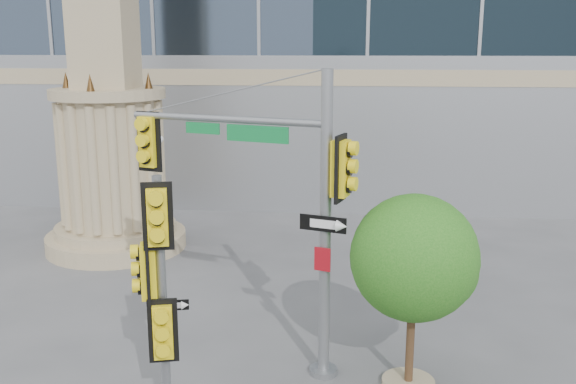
{
  "coord_description": "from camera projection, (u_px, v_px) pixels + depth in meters",
  "views": [
    {
      "loc": [
        1.35,
        -10.19,
        6.45
      ],
      "look_at": [
        0.21,
        2.0,
        3.6
      ],
      "focal_mm": 40.0,
      "sensor_mm": 36.0,
      "label": 1
    }
  ],
  "objects": [
    {
      "name": "street_tree",
      "position": [
        416.0,
        263.0,
        11.84
      ],
      "size": [
        2.43,
        2.37,
        3.78
      ],
      "color": "tan",
      "rests_on": "ground"
    },
    {
      "name": "secondary_signal_pole",
      "position": [
        158.0,
        286.0,
        10.42
      ],
      "size": [
        0.81,
        0.59,
        4.41
      ],
      "rotation": [
        0.0,
        0.0,
        0.24
      ],
      "color": "slate",
      "rests_on": "ground"
    },
    {
      "name": "main_signal_pole",
      "position": [
        273.0,
        188.0,
        12.39
      ],
      "size": [
        4.51,
        1.79,
        6.0
      ],
      "rotation": [
        0.0,
        0.0,
        -0.31
      ],
      "color": "slate",
      "rests_on": "ground"
    },
    {
      "name": "monument",
      "position": [
        106.0,
        74.0,
        19.48
      ],
      "size": [
        4.4,
        4.4,
        16.6
      ],
      "color": "tan",
      "rests_on": "ground"
    }
  ]
}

